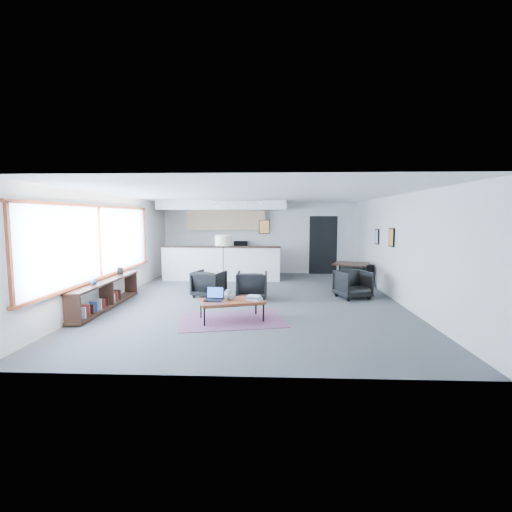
{
  "coord_description": "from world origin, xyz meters",
  "views": [
    {
      "loc": [
        0.45,
        -9.1,
        2.06
      ],
      "look_at": [
        0.04,
        0.4,
        1.06
      ],
      "focal_mm": 26.0,
      "sensor_mm": 36.0,
      "label": 1
    }
  ],
  "objects_px": {
    "laptop": "(214,296)",
    "floor_lamp": "(223,242)",
    "book_stack": "(254,298)",
    "microwave": "(241,244)",
    "dining_table": "(351,265)",
    "dining_chair_far": "(356,275)",
    "coffee_table": "(232,302)",
    "ceramic_pot": "(230,294)",
    "armchair_left": "(209,282)",
    "dining_chair_near": "(353,285)",
    "armchair_right": "(252,284)"
  },
  "relations": [
    {
      "from": "laptop",
      "to": "floor_lamp",
      "type": "xyz_separation_m",
      "value": [
        -0.22,
        3.05,
        0.87
      ]
    },
    {
      "from": "book_stack",
      "to": "microwave",
      "type": "distance_m",
      "value": 6.06
    },
    {
      "from": "dining_table",
      "to": "dining_chair_far",
      "type": "relative_size",
      "value": 1.83
    },
    {
      "from": "coffee_table",
      "to": "floor_lamp",
      "type": "relative_size",
      "value": 0.9
    },
    {
      "from": "ceramic_pot",
      "to": "dining_table",
      "type": "height_order",
      "value": "dining_table"
    },
    {
      "from": "ceramic_pot",
      "to": "dining_chair_far",
      "type": "height_order",
      "value": "dining_chair_far"
    },
    {
      "from": "laptop",
      "to": "armchair_left",
      "type": "height_order",
      "value": "armchair_left"
    },
    {
      "from": "laptop",
      "to": "armchair_left",
      "type": "xyz_separation_m",
      "value": [
        -0.48,
        2.18,
        -0.11
      ]
    },
    {
      "from": "dining_chair_near",
      "to": "dining_table",
      "type": "bearing_deg",
      "value": 61.42
    },
    {
      "from": "coffee_table",
      "to": "armchair_left",
      "type": "height_order",
      "value": "armchair_left"
    },
    {
      "from": "ceramic_pot",
      "to": "dining_chair_far",
      "type": "distance_m",
      "value": 5.17
    },
    {
      "from": "laptop",
      "to": "dining_chair_near",
      "type": "distance_m",
      "value": 3.87
    },
    {
      "from": "armchair_right",
      "to": "dining_table",
      "type": "height_order",
      "value": "armchair_right"
    },
    {
      "from": "floor_lamp",
      "to": "dining_table",
      "type": "height_order",
      "value": "floor_lamp"
    },
    {
      "from": "book_stack",
      "to": "floor_lamp",
      "type": "bearing_deg",
      "value": 108.57
    },
    {
      "from": "laptop",
      "to": "ceramic_pot",
      "type": "distance_m",
      "value": 0.31
    },
    {
      "from": "coffee_table",
      "to": "book_stack",
      "type": "height_order",
      "value": "book_stack"
    },
    {
      "from": "armchair_right",
      "to": "book_stack",
      "type": "bearing_deg",
      "value": 94.2
    },
    {
      "from": "book_stack",
      "to": "dining_chair_far",
      "type": "relative_size",
      "value": 0.53
    },
    {
      "from": "armchair_left",
      "to": "dining_chair_near",
      "type": "xyz_separation_m",
      "value": [
        3.7,
        -0.03,
        -0.04
      ]
    },
    {
      "from": "coffee_table",
      "to": "dining_chair_near",
      "type": "distance_m",
      "value": 3.6
    },
    {
      "from": "dining_chair_far",
      "to": "microwave",
      "type": "height_order",
      "value": "microwave"
    },
    {
      "from": "laptop",
      "to": "microwave",
      "type": "height_order",
      "value": "microwave"
    },
    {
      "from": "book_stack",
      "to": "armchair_right",
      "type": "relative_size",
      "value": 0.45
    },
    {
      "from": "dining_table",
      "to": "armchair_right",
      "type": "bearing_deg",
      "value": -153.4
    },
    {
      "from": "floor_lamp",
      "to": "dining_chair_near",
      "type": "height_order",
      "value": "floor_lamp"
    },
    {
      "from": "floor_lamp",
      "to": "dining_table",
      "type": "xyz_separation_m",
      "value": [
        3.62,
        0.25,
        -0.66
      ]
    },
    {
      "from": "dining_chair_near",
      "to": "dining_chair_far",
      "type": "bearing_deg",
      "value": 55.74
    },
    {
      "from": "dining_chair_far",
      "to": "microwave",
      "type": "xyz_separation_m",
      "value": [
        -3.66,
        2.1,
        0.77
      ]
    },
    {
      "from": "armchair_left",
      "to": "armchair_right",
      "type": "relative_size",
      "value": 0.97
    },
    {
      "from": "armchair_left",
      "to": "microwave",
      "type": "relative_size",
      "value": 1.52
    },
    {
      "from": "dining_chair_far",
      "to": "dining_chair_near",
      "type": "bearing_deg",
      "value": 52.11
    },
    {
      "from": "dining_table",
      "to": "armchair_left",
      "type": "bearing_deg",
      "value": -163.95
    },
    {
      "from": "coffee_table",
      "to": "dining_table",
      "type": "relative_size",
      "value": 1.19
    },
    {
      "from": "laptop",
      "to": "dining_chair_far",
      "type": "relative_size",
      "value": 0.59
    },
    {
      "from": "microwave",
      "to": "floor_lamp",
      "type": "bearing_deg",
      "value": -99.31
    },
    {
      "from": "coffee_table",
      "to": "armchair_right",
      "type": "distance_m",
      "value": 1.96
    },
    {
      "from": "ceramic_pot",
      "to": "book_stack",
      "type": "distance_m",
      "value": 0.49
    },
    {
      "from": "dining_table",
      "to": "dining_chair_near",
      "type": "xyz_separation_m",
      "value": [
        -0.18,
        -1.14,
        -0.36
      ]
    },
    {
      "from": "dining_chair_far",
      "to": "microwave",
      "type": "relative_size",
      "value": 1.31
    },
    {
      "from": "armchair_right",
      "to": "microwave",
      "type": "relative_size",
      "value": 1.57
    },
    {
      "from": "coffee_table",
      "to": "dining_chair_near",
      "type": "xyz_separation_m",
      "value": [
        2.87,
        2.16,
        -0.05
      ]
    },
    {
      "from": "book_stack",
      "to": "microwave",
      "type": "xyz_separation_m",
      "value": [
        -0.77,
        5.98,
        0.64
      ]
    },
    {
      "from": "coffee_table",
      "to": "dining_table",
      "type": "distance_m",
      "value": 4.51
    },
    {
      "from": "ceramic_pot",
      "to": "dining_chair_far",
      "type": "relative_size",
      "value": 0.35
    },
    {
      "from": "dining_table",
      "to": "coffee_table",
      "type": "bearing_deg",
      "value": -132.7
    },
    {
      "from": "coffee_table",
      "to": "dining_chair_near",
      "type": "height_order",
      "value": "dining_chair_near"
    },
    {
      "from": "dining_chair_near",
      "to": "dining_chair_far",
      "type": "relative_size",
      "value": 1.03
    },
    {
      "from": "coffee_table",
      "to": "dining_chair_far",
      "type": "relative_size",
      "value": 2.18
    },
    {
      "from": "coffee_table",
      "to": "armchair_right",
      "type": "bearing_deg",
      "value": 63.56
    }
  ]
}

